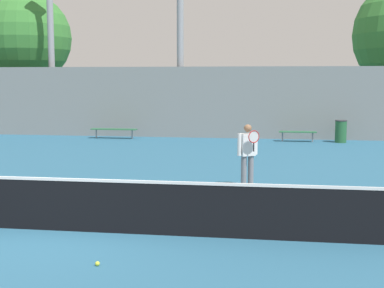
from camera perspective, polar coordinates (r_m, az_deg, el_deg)
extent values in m
plane|color=#285B7A|center=(10.09, -13.87, -8.96)|extent=(100.00, 100.00, 0.00)
cube|color=black|center=(9.97, -13.95, -6.42)|extent=(11.93, 0.03, 0.92)
cube|color=white|center=(9.87, -14.03, -3.68)|extent=(11.93, 0.04, 0.05)
cylinder|color=slate|center=(13.44, 5.54, -3.00)|extent=(0.14, 0.14, 0.82)
cylinder|color=slate|center=(13.55, 6.28, -2.93)|extent=(0.14, 0.14, 0.82)
cube|color=white|center=(13.39, 5.95, -0.06)|extent=(0.42, 0.38, 0.56)
cylinder|color=white|center=(13.26, 5.08, -0.08)|extent=(0.10, 0.10, 0.54)
cylinder|color=white|center=(13.52, 6.80, 0.03)|extent=(0.10, 0.10, 0.54)
sphere|color=#8E6647|center=(13.34, 5.97, 1.68)|extent=(0.19, 0.19, 0.19)
cylinder|color=black|center=(13.16, 6.60, -0.33)|extent=(0.03, 0.03, 0.22)
torus|color=red|center=(13.13, 6.61, 0.78)|extent=(0.27, 0.20, 0.31)
cylinder|color=silver|center=(13.13, 6.61, 0.78)|extent=(0.22, 0.16, 0.27)
cube|color=#28663D|center=(23.61, 11.20, 1.28)|extent=(1.61, 0.40, 0.04)
cylinder|color=gray|center=(23.61, 9.63, 0.77)|extent=(0.06, 0.06, 0.41)
cylinder|color=gray|center=(23.67, 12.74, 0.71)|extent=(0.06, 0.06, 0.41)
cube|color=#28663D|center=(24.64, -8.32, 1.57)|extent=(2.12, 0.40, 0.04)
cylinder|color=gray|center=(24.92, -10.18, 1.08)|extent=(0.06, 0.06, 0.41)
cylinder|color=gray|center=(24.43, -6.41, 1.03)|extent=(0.06, 0.06, 0.41)
cylinder|color=#939399|center=(27.55, -14.79, 9.80)|extent=(0.31, 0.31, 8.36)
cylinder|color=#939399|center=(25.34, -1.26, 10.52)|extent=(0.32, 0.32, 8.56)
cylinder|color=#235B33|center=(23.72, 15.59, 1.26)|extent=(0.48, 0.48, 0.92)
cylinder|color=#333338|center=(23.68, 15.63, 2.42)|extent=(0.51, 0.51, 0.04)
sphere|color=#D1E038|center=(8.17, -10.05, -12.45)|extent=(0.07, 0.07, 0.07)
cube|color=gray|center=(24.72, -0.21, 4.47)|extent=(35.19, 0.06, 3.27)
cylinder|color=brown|center=(30.71, -17.08, 4.35)|extent=(0.44, 0.44, 2.93)
sphere|color=#387A33|center=(30.76, -17.31, 10.72)|extent=(4.89, 4.89, 4.89)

